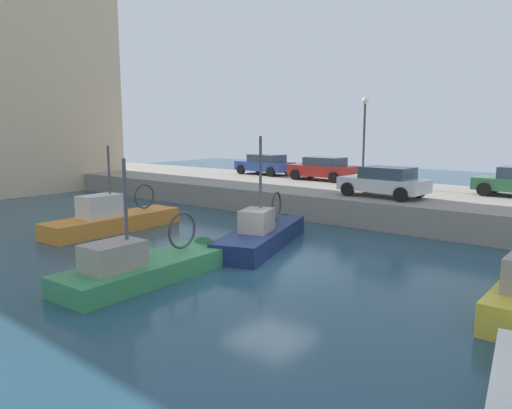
% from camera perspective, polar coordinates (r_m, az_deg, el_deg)
% --- Properties ---
extents(water_surface, '(80.00, 80.00, 0.00)m').
position_cam_1_polar(water_surface, '(15.75, 1.82, -7.14)').
color(water_surface, navy).
rests_on(water_surface, ground).
extents(quay_wall, '(9.00, 56.00, 1.20)m').
position_cam_1_polar(quay_wall, '(25.59, 17.40, 0.07)').
color(quay_wall, gray).
rests_on(quay_wall, ground).
extents(fishing_boat_green, '(6.16, 2.08, 4.37)m').
position_cam_1_polar(fishing_boat_green, '(14.87, -11.64, -7.86)').
color(fishing_boat_green, '#388951').
rests_on(fishing_boat_green, ground).
extents(fishing_boat_navy, '(6.98, 3.61, 4.80)m').
position_cam_1_polar(fishing_boat_navy, '(18.54, 1.10, -4.34)').
color(fishing_boat_navy, navy).
rests_on(fishing_boat_navy, ground).
extents(fishing_boat_orange, '(6.94, 1.87, 4.37)m').
position_cam_1_polar(fishing_boat_orange, '(21.99, -15.64, -2.46)').
color(fishing_boat_orange, orange).
rests_on(fishing_boat_orange, ground).
extents(parked_car_red, '(2.06, 4.16, 1.41)m').
position_cam_1_polar(parked_car_red, '(30.02, 7.79, 4.20)').
color(parked_car_red, red).
rests_on(parked_car_red, quay_wall).
extents(parked_car_white, '(2.25, 4.08, 1.40)m').
position_cam_1_polar(parked_car_white, '(23.27, 14.78, 2.61)').
color(parked_car_white, silver).
rests_on(parked_car_white, quay_wall).
extents(parked_car_blue, '(2.28, 4.21, 1.38)m').
position_cam_1_polar(parked_car_blue, '(33.50, 1.05, 4.74)').
color(parked_car_blue, '#334C9E').
rests_on(parked_car_blue, quay_wall).
extents(quay_streetlamp, '(0.36, 0.36, 4.83)m').
position_cam_1_polar(quay_streetlamp, '(28.00, 12.55, 8.92)').
color(quay_streetlamp, '#38383D').
rests_on(quay_streetlamp, quay_wall).
extents(waterfront_building_west_mid, '(9.89, 9.05, 16.68)m').
position_cam_1_polar(waterfront_building_west_mid, '(39.53, -25.18, 13.92)').
color(waterfront_building_west_mid, beige).
rests_on(waterfront_building_west_mid, ground).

